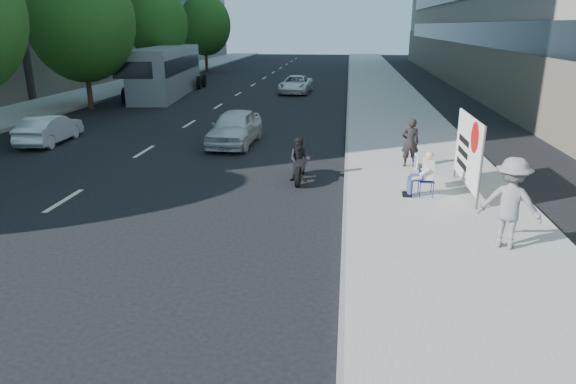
# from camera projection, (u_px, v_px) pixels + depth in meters

# --- Properties ---
(ground) EXTENTS (160.00, 160.00, 0.00)m
(ground) POSITION_uv_depth(u_px,v_px,m) (282.00, 239.00, 11.99)
(ground) COLOR black
(ground) RESTS_ON ground
(near_sidewalk) EXTENTS (5.00, 120.00, 0.15)m
(near_sidewalk) POSITION_uv_depth(u_px,v_px,m) (391.00, 108.00, 30.42)
(near_sidewalk) COLOR gray
(near_sidewalk) RESTS_ON ground
(far_sidewalk) EXTENTS (4.50, 120.00, 0.15)m
(far_sidewalk) POSITION_uv_depth(u_px,v_px,m) (61.00, 102.00, 32.68)
(far_sidewalk) COLOR gray
(far_sidewalk) RESTS_ON ground
(tree_far_c) EXTENTS (6.00, 6.00, 8.47)m
(tree_far_c) POSITION_uv_depth(u_px,v_px,m) (81.00, 20.00, 28.93)
(tree_far_c) COLOR #382616
(tree_far_c) RESTS_ON ground
(tree_far_d) EXTENTS (4.80, 4.80, 7.65)m
(tree_far_d) POSITION_uv_depth(u_px,v_px,m) (157.00, 23.00, 40.31)
(tree_far_d) COLOR #382616
(tree_far_d) RESTS_ON ground
(tree_far_e) EXTENTS (5.40, 5.40, 7.89)m
(tree_far_e) POSITION_uv_depth(u_px,v_px,m) (205.00, 25.00, 53.56)
(tree_far_e) COLOR #382616
(tree_far_e) RESTS_ON ground
(seated_protester) EXTENTS (0.83, 1.11, 1.31)m
(seated_protester) POSITION_uv_depth(u_px,v_px,m) (423.00, 171.00, 14.27)
(seated_protester) COLOR navy
(seated_protester) RESTS_ON near_sidewalk
(jogger) EXTENTS (1.47, 1.16, 1.99)m
(jogger) POSITION_uv_depth(u_px,v_px,m) (510.00, 203.00, 10.90)
(jogger) COLOR slate
(jogger) RESTS_ON near_sidewalk
(pedestrian_woman) EXTENTS (0.63, 0.43, 1.65)m
(pedestrian_woman) POSITION_uv_depth(u_px,v_px,m) (410.00, 143.00, 17.33)
(pedestrian_woman) COLOR black
(pedestrian_woman) RESTS_ON near_sidewalk
(protest_banner) EXTENTS (0.08, 3.06, 2.20)m
(protest_banner) POSITION_uv_depth(u_px,v_px,m) (468.00, 150.00, 14.49)
(protest_banner) COLOR #4C4C4C
(protest_banner) RESTS_ON near_sidewalk
(white_sedan_near) EXTENTS (1.86, 4.28, 1.44)m
(white_sedan_near) POSITION_uv_depth(u_px,v_px,m) (235.00, 127.00, 21.25)
(white_sedan_near) COLOR silver
(white_sedan_near) RESTS_ON ground
(white_sedan_mid) EXTENTS (1.48, 3.72, 1.20)m
(white_sedan_mid) POSITION_uv_depth(u_px,v_px,m) (49.00, 129.00, 21.54)
(white_sedan_mid) COLOR silver
(white_sedan_mid) RESTS_ON ground
(white_sedan_far) EXTENTS (2.35, 4.61, 1.25)m
(white_sedan_far) POSITION_uv_depth(u_px,v_px,m) (296.00, 84.00, 37.60)
(white_sedan_far) COLOR white
(white_sedan_far) RESTS_ON ground
(motorcycle) EXTENTS (0.72, 2.05, 1.42)m
(motorcycle) POSITION_uv_depth(u_px,v_px,m) (300.00, 162.00, 16.22)
(motorcycle) COLOR black
(motorcycle) RESTS_ON ground
(bus) EXTENTS (3.87, 12.28, 3.30)m
(bus) POSITION_uv_depth(u_px,v_px,m) (167.00, 71.00, 36.35)
(bus) COLOR slate
(bus) RESTS_ON ground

